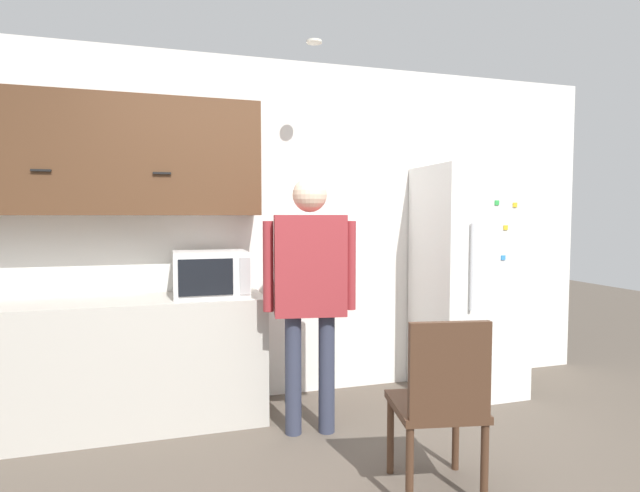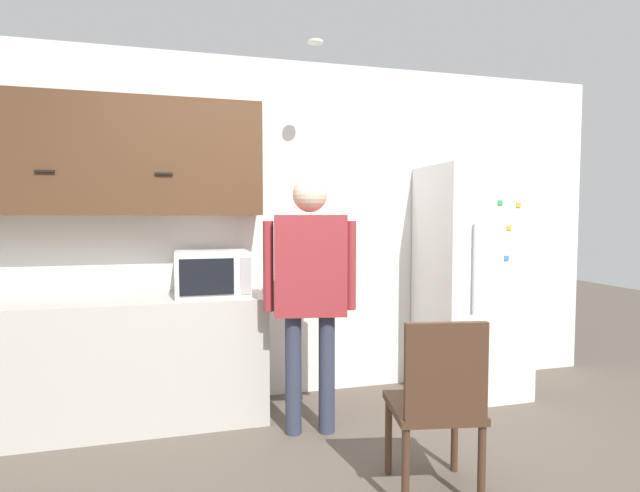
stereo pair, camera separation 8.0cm
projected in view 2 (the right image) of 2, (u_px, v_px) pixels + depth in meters
The scene contains 8 objects.
back_wall at pixel (267, 230), 4.01m from camera, with size 6.00×0.06×2.70m.
counter at pixel (112, 363), 3.46m from camera, with size 2.11×0.59×0.89m.
upper_cabinets at pixel (109, 157), 3.49m from camera, with size 2.11×0.36×0.82m.
microwave at pixel (212, 273), 3.59m from camera, with size 0.52×0.42×0.32m.
person at pixel (310, 278), 3.31m from camera, with size 0.61×0.29×1.72m.
refrigerator at pixel (471, 280), 4.10m from camera, with size 0.75×0.72×1.87m.
chair at pixel (438, 400), 2.55m from camera, with size 0.52×0.52×0.95m.
ceiling_light at pixel (315, 42), 3.48m from camera, with size 0.11×0.11×0.01m.
Camera 2 is at (-0.65, -2.17, 1.47)m, focal length 28.00 mm.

